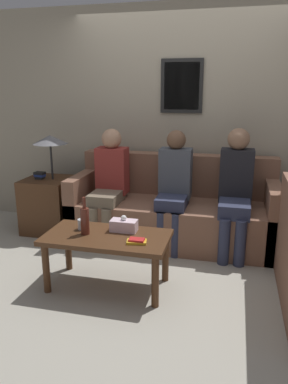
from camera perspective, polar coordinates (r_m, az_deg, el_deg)
The scene contains 12 objects.
ground_plane at distance 3.89m, azimuth 3.08°, elevation -10.03°, with size 16.00×16.00×0.00m, color #ADA899.
wall_back at distance 4.49m, azimuth 5.71°, elevation 10.67°, with size 9.00×0.08×2.60m.
couch_main at distance 4.24m, azimuth 4.46°, elevation -3.04°, with size 2.24×0.87×0.95m.
coffee_table at distance 3.23m, azimuth -5.67°, elevation -7.72°, with size 1.06×0.55×0.48m.
side_table_with_lamp at distance 4.62m, azimuth -14.23°, elevation -1.18°, with size 0.54×0.54×1.16m.
wine_bottle at distance 3.21m, azimuth -9.00°, elevation -4.26°, with size 0.07×0.07×0.33m.
drinking_glass at distance 3.35m, azimuth -9.39°, elevation -4.87°, with size 0.08×0.08×0.09m.
book_stack at distance 3.03m, azimuth -1.13°, elevation -7.48°, with size 0.17×0.12×0.04m.
tissue_box at distance 3.26m, azimuth -3.09°, elevation -5.08°, with size 0.23×0.12×0.14m.
person_left at distance 4.16m, azimuth -5.33°, elevation 1.73°, with size 0.34×0.61×1.25m.
person_middle at distance 4.00m, azimuth 4.56°, elevation 1.15°, with size 0.34×0.57×1.25m.
person_right at distance 3.94m, azimuth 13.78°, elevation 0.82°, with size 0.34×0.64×1.29m.
Camera 1 is at (0.64, -3.45, 1.68)m, focal length 35.00 mm.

